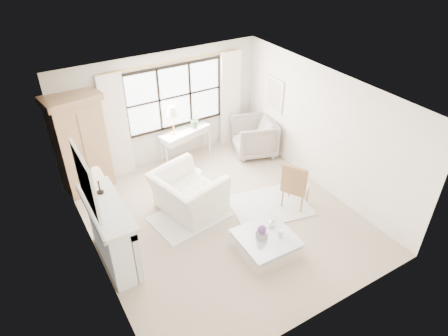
{
  "coord_description": "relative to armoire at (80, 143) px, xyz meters",
  "views": [
    {
      "loc": [
        -3.21,
        -5.4,
        5.4
      ],
      "look_at": [
        0.14,
        0.2,
        1.07
      ],
      "focal_mm": 32.0,
      "sensor_mm": 36.0,
      "label": 1
    }
  ],
  "objects": [
    {
      "name": "window_pane",
      "position": [
        2.35,
        0.22,
        0.46
      ],
      "size": [
        2.4,
        0.02,
        1.5
      ],
      "primitive_type": "cube",
      "color": "white",
      "rests_on": "wall_back"
    },
    {
      "name": "mirror_frame",
      "position": [
        -0.42,
        -2.51,
        0.7
      ],
      "size": [
        0.05,
        1.15,
        0.95
      ],
      "primitive_type": "cube",
      "color": "silver",
      "rests_on": "wall_left"
    },
    {
      "name": "orchid_plant",
      "position": [
        2.74,
        -0.02,
        -0.12
      ],
      "size": [
        0.31,
        0.3,
        0.43
      ],
      "primitive_type": "imported",
      "rotation": [
        0.0,
        0.0,
        0.64
      ],
      "color": "#58754E",
      "rests_on": "console_table"
    },
    {
      "name": "planter_box",
      "position": [
        2.14,
        -3.71,
        -0.7
      ],
      "size": [
        0.2,
        0.2,
        0.12
      ],
      "primitive_type": "cube",
      "rotation": [
        0.0,
        0.0,
        -0.24
      ],
      "color": "gray",
      "rests_on": "coffee_table"
    },
    {
      "name": "french_chair",
      "position": [
        3.56,
        -2.94,
        -0.83
      ],
      "size": [
        0.66,
        0.66,
        1.08
      ],
      "rotation": [
        0.0,
        0.0,
        2.11
      ],
      "color": "#A67645",
      "rests_on": "floor"
    },
    {
      "name": "pillar_candle",
      "position": [
        2.47,
        -3.85,
        -0.7
      ],
      "size": [
        0.09,
        0.09,
        0.12
      ],
      "primitive_type": "cylinder",
      "color": "silver",
      "rests_on": "coffee_table"
    },
    {
      "name": "armoire",
      "position": [
        0.0,
        0.0,
        0.0
      ],
      "size": [
        1.22,
        0.87,
        2.24
      ],
      "rotation": [
        0.0,
        0.0,
        0.16
      ],
      "color": "tan",
      "rests_on": "floor"
    },
    {
      "name": "art_frame",
      "position": [
        4.52,
        -0.81,
        0.41
      ],
      "size": [
        0.04,
        0.62,
        0.82
      ],
      "primitive_type": "cube",
      "color": "white",
      "rests_on": "wall_right"
    },
    {
      "name": "curtain_left",
      "position": [
        0.85,
        0.14,
        0.1
      ],
      "size": [
        0.55,
        0.1,
        2.47
      ],
      "primitive_type": "cube",
      "color": "silver",
      "rests_on": "ground"
    },
    {
      "name": "wall_right",
      "position": [
        4.55,
        -2.51,
        0.21
      ],
      "size": [
        0.0,
        5.5,
        5.5
      ],
      "primitive_type": "plane",
      "rotation": [
        1.57,
        0.0,
        -1.57
      ],
      "color": "white",
      "rests_on": "ground"
    },
    {
      "name": "wall_left",
      "position": [
        -0.45,
        -2.51,
        0.21
      ],
      "size": [
        0.0,
        5.5,
        5.5
      ],
      "primitive_type": "plane",
      "rotation": [
        1.57,
        0.0,
        1.57
      ],
      "color": "beige",
      "rests_on": "ground"
    },
    {
      "name": "mantel_lamp",
      "position": [
        -0.17,
        -2.13,
        0.51
      ],
      "size": [
        0.22,
        0.22,
        0.51
      ],
      "color": "black",
      "rests_on": "fireplace"
    },
    {
      "name": "wall_front",
      "position": [
        2.05,
        -5.26,
        0.21
      ],
      "size": [
        5.0,
        0.0,
        5.0
      ],
      "primitive_type": "plane",
      "rotation": [
        -1.57,
        0.0,
        0.0
      ],
      "color": "white",
      "rests_on": "ground"
    },
    {
      "name": "club_armchair",
      "position": [
        1.57,
        -1.91,
        -0.7
      ],
      "size": [
        1.48,
        1.6,
        0.88
      ],
      "primitive_type": "imported",
      "rotation": [
        0.0,
        0.0,
        1.82
      ],
      "color": "white",
      "rests_on": "floor"
    },
    {
      "name": "rug_left",
      "position": [
        1.47,
        -2.13,
        -1.13
      ],
      "size": [
        1.63,
        1.26,
        0.03
      ],
      "primitive_type": "cube",
      "rotation": [
        0.0,
        0.0,
        0.14
      ],
      "color": "white",
      "rests_on": "floor"
    },
    {
      "name": "planter_flowers",
      "position": [
        2.14,
        -3.71,
        -0.56
      ],
      "size": [
        0.16,
        0.16,
        0.16
      ],
      "primitive_type": "sphere",
      "color": "#5C307A",
      "rests_on": "planter_box"
    },
    {
      "name": "side_table",
      "position": [
        1.96,
        -1.37,
        -0.81
      ],
      "size": [
        0.4,
        0.4,
        0.51
      ],
      "color": "white",
      "rests_on": "floor"
    },
    {
      "name": "console_lamp",
      "position": [
        2.16,
        -0.02,
        0.22
      ],
      "size": [
        0.28,
        0.28,
        0.69
      ],
      "color": "gold",
      "rests_on": "console_table"
    },
    {
      "name": "art_canvas",
      "position": [
        4.5,
        -0.81,
        0.41
      ],
      "size": [
        0.01,
        0.52,
        0.72
      ],
      "primitive_type": "cube",
      "color": "beige",
      "rests_on": "wall_right"
    },
    {
      "name": "mirror_glass",
      "position": [
        -0.39,
        -2.51,
        0.7
      ],
      "size": [
        0.02,
        1.0,
        0.8
      ],
      "primitive_type": "cube",
      "color": "silver",
      "rests_on": "wall_left"
    },
    {
      "name": "coffee_table",
      "position": [
        2.23,
        -3.74,
        -0.96
      ],
      "size": [
        1.02,
        1.02,
        0.38
      ],
      "rotation": [
        0.0,
        0.0,
        -0.02
      ],
      "color": "white",
      "rests_on": "floor"
    },
    {
      "name": "curtain_right",
      "position": [
        3.85,
        0.14,
        0.1
      ],
      "size": [
        0.55,
        0.1,
        2.47
      ],
      "primitive_type": "cube",
      "color": "white",
      "rests_on": "ground"
    },
    {
      "name": "wall_back",
      "position": [
        2.05,
        0.24,
        0.21
      ],
      "size": [
        5.0,
        0.0,
        5.0
      ],
      "primitive_type": "plane",
      "rotation": [
        1.57,
        0.0,
        0.0
      ],
      "color": "beige",
      "rests_on": "ground"
    },
    {
      "name": "coffee_vase",
      "position": [
        2.49,
        -3.54,
        -0.68
      ],
      "size": [
        0.21,
        0.21,
        0.16
      ],
      "primitive_type": "imported",
      "rotation": [
        0.0,
        0.0,
        0.38
      ],
      "color": "white",
      "rests_on": "coffee_table"
    },
    {
      "name": "fireplace",
      "position": [
        -0.22,
        -2.51,
        -0.49
      ],
      "size": [
        0.58,
        1.66,
        1.26
      ],
      "color": "silver",
      "rests_on": "ground"
    },
    {
      "name": "window_frame",
      "position": [
        2.35,
        0.21,
        0.46
      ],
      "size": [
        2.5,
        0.04,
        1.5
      ],
      "primitive_type": null,
      "color": "black",
      "rests_on": "wall_back"
    },
    {
      "name": "rug_right",
      "position": [
        3.1,
        -2.69,
        -1.12
      ],
      "size": [
        1.82,
        1.5,
        0.03
      ],
      "primitive_type": "cube",
      "rotation": [
        0.0,
        0.0,
        -0.2
      ],
      "color": "silver",
      "rests_on": "floor"
    },
    {
      "name": "floor",
      "position": [
        2.05,
        -2.51,
        -1.14
      ],
      "size": [
        5.5,
        5.5,
        0.0
      ],
      "primitive_type": "plane",
      "color": "tan",
      "rests_on": "ground"
    },
    {
      "name": "ceiling",
      "position": [
        2.05,
        -2.51,
        1.56
      ],
      "size": [
        5.5,
        5.5,
        0.0
      ],
      "primitive_type": "plane",
      "rotation": [
        3.14,
        0.0,
        0.0
      ],
      "color": "white",
      "rests_on": "ground"
    },
    {
      "name": "curtain_rod",
      "position": [
        2.35,
        0.16,
        1.33
      ],
      "size": [
        3.3,
        0.04,
        0.04
      ],
      "primitive_type": "cylinder",
      "rotation": [
        0.0,
        1.57,
        0.0
      ],
      "color": "#AB893B",
      "rests_on": "wall_back"
    },
    {
      "name": "wingback_chair",
      "position": [
        4.06,
        -0.69,
        -0.67
      ],
      "size": [
        1.3,
        1.28,
        0.93
      ],
      "primitive_type": "imported",
      "rotation": [
        0.0,
        0.0,
        -1.91
      ],
      "color": "gray",
      "rests_on": "floor"
    },
    {
      "name": "console_table",
      "position": [
        2.45,
        -0.03,
        -0.74
      ],
      "size": [
        1.37,
        0.76,
        0.8
      ],
      "rotation": [
        0.0,
        0.0,
        0.25
      ],
      "color": "silver",
      "rests_on": "floor"
    }
  ]
}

